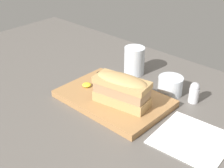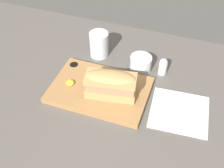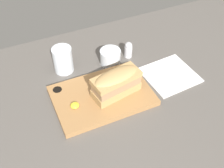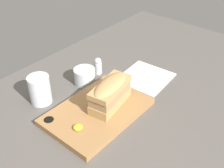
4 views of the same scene
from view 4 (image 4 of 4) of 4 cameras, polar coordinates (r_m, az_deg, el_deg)
dining_table at (r=94.23cm, az=0.25°, el=-7.67°), size 175.06×99.27×2.00cm
serving_board at (r=95.10cm, az=-3.00°, el=-5.59°), size 34.40×23.29×2.16cm
sandwich at (r=93.10cm, az=-0.35°, el=-1.66°), size 18.00×9.95×9.58cm
mustard_dollop at (r=87.63cm, az=-6.92°, el=-8.71°), size 3.01×3.01×1.20cm
water_glass at (r=101.33cm, az=-14.39°, el=-1.42°), size 7.56×7.56×10.36cm
wine_glass at (r=109.20cm, az=-5.58°, el=1.56°), size 8.26×8.26×6.10cm
napkin at (r=113.72cm, az=6.80°, el=1.35°), size 20.26×19.48×0.40cm
salt_shaker at (r=114.34cm, az=-2.92°, el=3.77°), size 3.25×3.25×7.02cm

